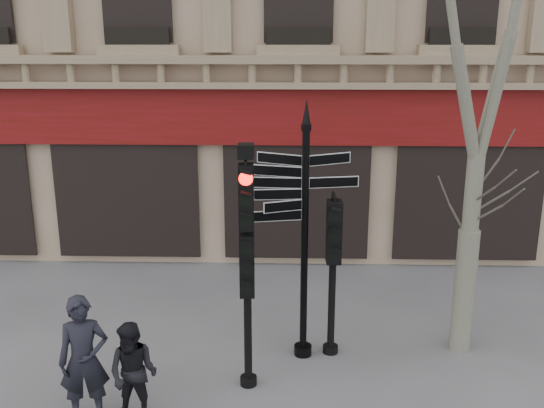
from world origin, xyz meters
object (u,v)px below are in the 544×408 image
at_px(traffic_signal_secondary, 333,248).
at_px(pedestrian_b, 133,374).
at_px(traffic_signal_main, 247,239).
at_px(pedestrian_a, 84,360).
at_px(fingerpost, 305,189).

bearing_deg(traffic_signal_secondary, pedestrian_b, -146.38).
relative_size(traffic_signal_main, traffic_signal_secondary, 1.40).
bearing_deg(pedestrian_a, traffic_signal_secondary, 14.39).
bearing_deg(fingerpost, traffic_signal_main, -133.45).
height_order(pedestrian_a, pedestrian_b, pedestrian_a).
bearing_deg(pedestrian_a, traffic_signal_main, 8.52).
distance_m(fingerpost, pedestrian_b, 3.82).
relative_size(traffic_signal_main, pedestrian_b, 2.55).
relative_size(traffic_signal_secondary, pedestrian_b, 1.82).
xyz_separation_m(fingerpost, traffic_signal_main, (-0.88, -0.97, -0.52)).
bearing_deg(fingerpost, traffic_signal_secondary, 9.18).
bearing_deg(traffic_signal_secondary, traffic_signal_main, -143.49).
distance_m(traffic_signal_secondary, pedestrian_b, 3.75).
bearing_deg(pedestrian_b, pedestrian_a, -169.00).
height_order(traffic_signal_main, traffic_signal_secondary, traffic_signal_main).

